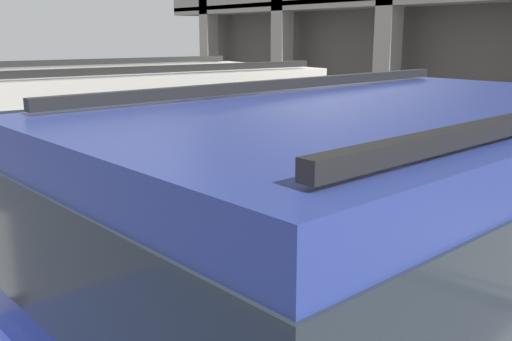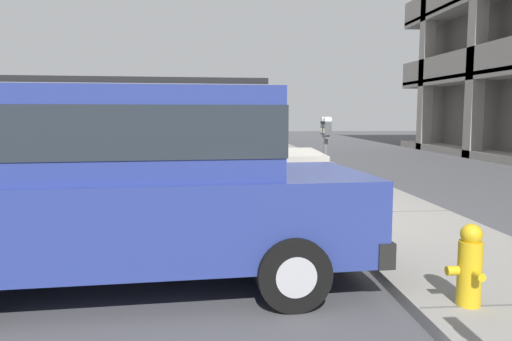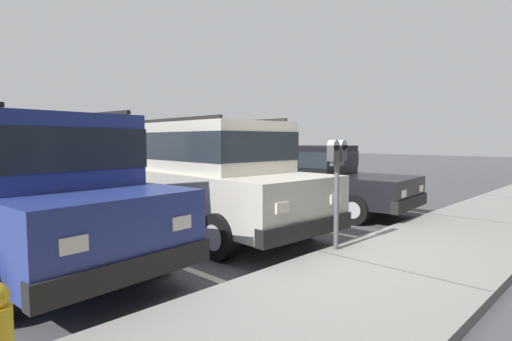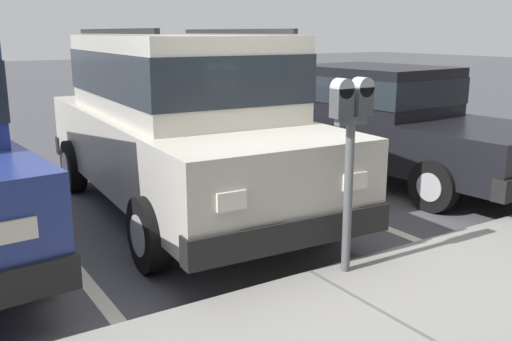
# 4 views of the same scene
# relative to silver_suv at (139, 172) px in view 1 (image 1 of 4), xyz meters

# --- Properties ---
(ground_plane) EXTENTS (80.00, 80.00, 0.10)m
(ground_plane) POSITION_rel_silver_suv_xyz_m (-0.00, 2.20, -1.14)
(ground_plane) COLOR #4C4C51
(sidewalk) EXTENTS (40.00, 2.20, 0.12)m
(sidewalk) POSITION_rel_silver_suv_xyz_m (-0.00, 3.50, -1.03)
(sidewalk) COLOR gray
(sidewalk) RESTS_ON ground_plane
(parking_stall_lines) EXTENTS (12.30, 4.80, 0.01)m
(parking_stall_lines) POSITION_rel_silver_suv_xyz_m (1.52, 0.80, -1.08)
(parking_stall_lines) COLOR silver
(parking_stall_lines) RESTS_ON ground_plane
(silver_suv) EXTENTS (2.18, 4.87, 2.03)m
(silver_suv) POSITION_rel_silver_suv_xyz_m (0.00, 0.00, 0.00)
(silver_suv) COLOR beige
(silver_suv) RESTS_ON ground_plane
(red_sedan) EXTENTS (2.11, 4.61, 1.54)m
(red_sedan) POSITION_rel_silver_suv_xyz_m (-3.09, 0.06, -0.27)
(red_sedan) COLOR black
(red_sedan) RESTS_ON ground_plane
(dark_hatchback) EXTENTS (2.29, 4.92, 2.03)m
(dark_hatchback) POSITION_rel_silver_suv_xyz_m (2.88, -0.14, 0.00)
(dark_hatchback) COLOR navy
(dark_hatchback) RESTS_ON ground_plane
(parking_meter_near) EXTENTS (0.35, 0.12, 1.55)m
(parking_meter_near) POSITION_rel_silver_suv_xyz_m (-0.25, 2.55, 0.19)
(parking_meter_near) COLOR #595B60
(parking_meter_near) RESTS_ON sidewalk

